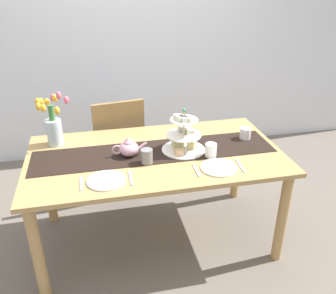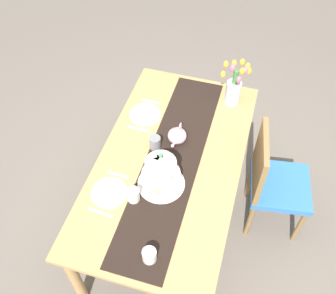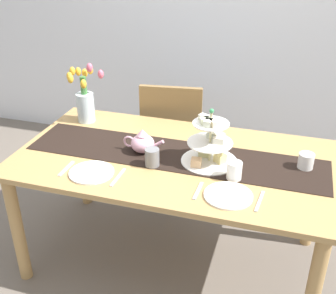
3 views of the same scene
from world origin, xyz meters
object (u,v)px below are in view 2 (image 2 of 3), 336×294
Objects in this scene: dining_table at (170,169)px; dinner_plate_right at (110,193)px; tulip_vase at (234,87)px; cream_jug at (149,255)px; knife_left at (139,129)px; fork_right at (118,175)px; mug_grey at (155,143)px; dinner_plate_left at (145,115)px; chair_left at (272,179)px; teapot at (177,135)px; knife_right at (101,213)px; fork_left at (151,102)px; mug_white_text at (133,195)px; tiered_cake_stand at (161,175)px.

dining_table is 0.47m from dinner_plate_right.
cream_jug is at bearing -8.77° from tulip_vase.
dinner_plate_right is (0.56, 0.00, 0.00)m from knife_left.
mug_grey is at bearing 150.45° from fork_right.
dinner_plate_left is 0.56m from fork_right.
chair_left reaches higher than dining_table.
chair_left is 0.75m from teapot.
tulip_vase reaches higher than knife_right.
teapot is 0.49m from fork_right.
cream_jug is 0.37× the size of dinner_plate_left.
fork_right is 0.88× the size of knife_right.
cream_jug is 0.42m from knife_right.
teapot is 1.40× the size of knife_right.
fork_left is at bearing -106.30° from chair_left.
cream_jug is at bearing 22.59° from knife_left.
mug_white_text is (0.56, -0.83, 0.27)m from chair_left.
tulip_vase is 4.65× the size of cream_jug.
dining_table is 18.09× the size of mug_grey.
tulip_vase is at bearing -138.73° from chair_left.
fork_right is at bearing 0.00° from dinner_plate_left.
dinner_plate_left is 1.35× the size of knife_right.
fork_right is at bearing -87.83° from tiered_cake_stand.
dinner_plate_left is 1.35× the size of knife_left.
tulip_vase is at bearing 156.40° from dining_table.
tulip_vase is 2.63× the size of fork_left.
dinner_plate_left reaches higher than dining_table.
dining_table is 5.65× the size of tiered_cake_stand.
tulip_vase is 2.32× the size of knife_left.
knife_right is at bearing -30.24° from dining_table.
teapot is 0.74m from knife_right.
tulip_vase is at bearing 149.14° from teapot.
dinner_plate_right is at bearing 0.00° from knife_left.
mug_white_text reaches higher than cream_jug.
tulip_vase is 4.16× the size of mug_white_text.
knife_right is (0.30, -0.29, -0.10)m from tiered_cake_stand.
teapot is 0.87m from cream_jug.
fork_left is at bearing -137.58° from teapot.
chair_left is at bearing 119.59° from dinner_plate_right.
tiered_cake_stand is 1.32× the size of dinner_plate_left.
tiered_cake_stand is 2.03× the size of fork_right.
tiered_cake_stand is 0.38m from teapot.
knife_right is (0.68, -0.29, -0.06)m from teapot.
tulip_vase reaches higher than dining_table.
fork_right is (0.70, 0.00, 0.00)m from fork_left.
teapot is at bearing 143.15° from fork_right.
chair_left is 6.07× the size of fork_left.
tulip_vase is 1.72× the size of dinner_plate_right.
teapot is 1.04× the size of dinner_plate_right.
mug_white_text reaches higher than knife_left.
knife_left is at bearing 0.00° from fork_left.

